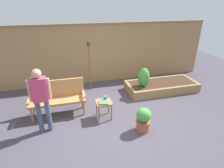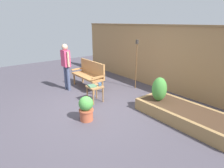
# 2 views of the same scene
# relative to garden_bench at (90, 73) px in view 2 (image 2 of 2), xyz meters

# --- Properties ---
(ground_plane) EXTENTS (14.00, 14.00, 0.00)m
(ground_plane) POSITION_rel_garden_bench_xyz_m (1.52, -0.70, -0.54)
(ground_plane) COLOR #47424C
(fence_back) EXTENTS (8.40, 0.14, 2.16)m
(fence_back) POSITION_rel_garden_bench_xyz_m (1.52, 1.90, 0.55)
(fence_back) COLOR #A37A4C
(fence_back) RESTS_ON ground_plane
(garden_bench) EXTENTS (1.44, 0.48, 0.94)m
(garden_bench) POSITION_rel_garden_bench_xyz_m (0.00, 0.00, 0.00)
(garden_bench) COLOR #B77F47
(garden_bench) RESTS_ON ground_plane
(side_table) EXTENTS (0.40, 0.40, 0.48)m
(side_table) POSITION_rel_garden_bench_xyz_m (1.15, -0.54, -0.15)
(side_table) COLOR #9E7042
(side_table) RESTS_ON ground_plane
(cup_on_table) EXTENTS (0.12, 0.09, 0.09)m
(cup_on_table) POSITION_rel_garden_bench_xyz_m (1.23, -0.42, -0.02)
(cup_on_table) COLOR teal
(cup_on_table) RESTS_ON side_table
(book_on_table) EXTENTS (0.26, 0.24, 0.04)m
(book_on_table) POSITION_rel_garden_bench_xyz_m (1.13, -0.62, -0.05)
(book_on_table) COLOR #4C7A56
(book_on_table) RESTS_ON side_table
(potted_boxwood) EXTENTS (0.35, 0.35, 0.60)m
(potted_boxwood) POSITION_rel_garden_bench_xyz_m (1.93, -1.30, -0.23)
(potted_boxwood) COLOR #B75638
(potted_boxwood) RESTS_ON ground_plane
(raised_planter_bed) EXTENTS (2.40, 1.00, 0.30)m
(raised_planter_bed) POSITION_rel_garden_bench_xyz_m (3.42, 0.54, -0.39)
(raised_planter_bed) COLOR #997547
(raised_planter_bed) RESTS_ON ground_plane
(shrub_near_bench) EXTENTS (0.37, 0.37, 0.62)m
(shrub_near_bench) POSITION_rel_garden_bench_xyz_m (2.67, 0.42, 0.07)
(shrub_near_bench) COLOR brown
(shrub_near_bench) RESTS_ON raised_planter_bed
(tiki_torch) EXTENTS (0.10, 0.10, 1.68)m
(tiki_torch) POSITION_rel_garden_bench_xyz_m (1.06, 1.21, 0.61)
(tiki_torch) COLOR brown
(tiki_torch) RESTS_ON ground_plane
(person_by_bench) EXTENTS (0.47, 0.20, 1.56)m
(person_by_bench) POSITION_rel_garden_bench_xyz_m (-0.30, -0.71, 0.39)
(person_by_bench) COLOR #475170
(person_by_bench) RESTS_ON ground_plane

